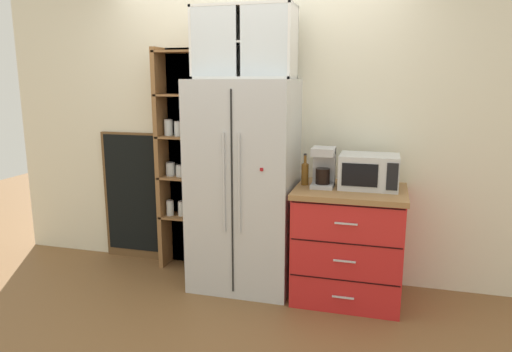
{
  "coord_description": "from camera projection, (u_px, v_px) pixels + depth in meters",
  "views": [
    {
      "loc": [
        1.09,
        -3.52,
        1.71
      ],
      "look_at": [
        0.1,
        0.04,
        0.94
      ],
      "focal_mm": 32.86,
      "sensor_mm": 36.0,
      "label": 1
    }
  ],
  "objects": [
    {
      "name": "wall_back_cream",
      "position": [
        256.0,
        129.0,
        4.07
      ],
      "size": [
        4.79,
        0.1,
        2.55
      ],
      "primitive_type": "cube",
      "color": "silver",
      "rests_on": "ground"
    },
    {
      "name": "counter_cabinet",
      "position": [
        348.0,
        243.0,
        3.67
      ],
      "size": [
        0.84,
        0.68,
        0.88
      ],
      "color": "red",
      "rests_on": "ground"
    },
    {
      "name": "bottle_amber",
      "position": [
        305.0,
        171.0,
        3.68
      ],
      "size": [
        0.06,
        0.06,
        0.25
      ],
      "color": "brown",
      "rests_on": "counter_cabinet"
    },
    {
      "name": "mug_cream",
      "position": [
        352.0,
        182.0,
        3.62
      ],
      "size": [
        0.11,
        0.07,
        0.08
      ],
      "color": "silver",
      "rests_on": "counter_cabinet"
    },
    {
      "name": "chalkboard_menu",
      "position": [
        133.0,
        196.0,
        4.45
      ],
      "size": [
        0.6,
        0.04,
        1.22
      ],
      "color": "brown",
      "rests_on": "ground"
    },
    {
      "name": "refrigerator",
      "position": [
        244.0,
        186.0,
        3.82
      ],
      "size": [
        0.82,
        0.65,
        1.7
      ],
      "color": "silver",
      "rests_on": "ground"
    },
    {
      "name": "upper_cabinet",
      "position": [
        245.0,
        43.0,
        3.63
      ],
      "size": [
        0.79,
        0.32,
        0.55
      ],
      "color": "silver",
      "rests_on": "refrigerator"
    },
    {
      "name": "pantry_shelf_column",
      "position": [
        183.0,
        159.0,
        4.2
      ],
      "size": [
        0.45,
        0.25,
        1.97
      ],
      "color": "brown",
      "rests_on": "ground"
    },
    {
      "name": "ground_plane",
      "position": [
        243.0,
        285.0,
        3.96
      ],
      "size": [
        10.47,
        10.47,
        0.0
      ],
      "primitive_type": "plane",
      "color": "brown"
    },
    {
      "name": "coffee_maker",
      "position": [
        324.0,
        167.0,
        3.61
      ],
      "size": [
        0.17,
        0.2,
        0.31
      ],
      "color": "#B7B7BC",
      "rests_on": "counter_cabinet"
    },
    {
      "name": "mug_sage",
      "position": [
        352.0,
        181.0,
        3.64
      ],
      "size": [
        0.12,
        0.08,
        0.09
      ],
      "color": "#8CA37F",
      "rests_on": "counter_cabinet"
    },
    {
      "name": "microwave",
      "position": [
        369.0,
        171.0,
        3.56
      ],
      "size": [
        0.44,
        0.33,
        0.26
      ],
      "color": "silver",
      "rests_on": "counter_cabinet"
    }
  ]
}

